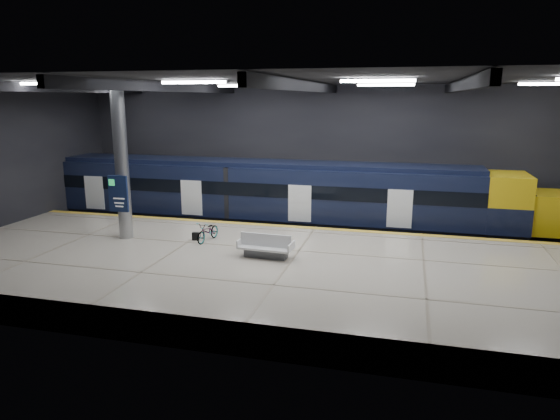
% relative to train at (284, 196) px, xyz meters
% --- Properties ---
extents(ground, '(30.00, 30.00, 0.00)m').
position_rel_train_xyz_m(ground, '(2.28, -5.50, -2.06)').
color(ground, black).
rests_on(ground, ground).
extents(room_shell, '(30.10, 16.10, 8.05)m').
position_rel_train_xyz_m(room_shell, '(2.27, -5.49, 3.66)').
color(room_shell, black).
rests_on(room_shell, ground).
extents(platform, '(30.00, 11.00, 1.10)m').
position_rel_train_xyz_m(platform, '(2.28, -8.00, -1.51)').
color(platform, beige).
rests_on(platform, ground).
extents(safety_strip, '(30.00, 0.40, 0.01)m').
position_rel_train_xyz_m(safety_strip, '(2.28, -2.75, -0.95)').
color(safety_strip, gold).
rests_on(safety_strip, platform).
extents(rails, '(30.00, 1.52, 0.16)m').
position_rel_train_xyz_m(rails, '(2.28, 0.00, -1.98)').
color(rails, gray).
rests_on(rails, ground).
extents(train, '(29.40, 2.84, 3.79)m').
position_rel_train_xyz_m(train, '(0.00, 0.00, 0.00)').
color(train, black).
rests_on(train, ground).
extents(bench, '(2.23, 1.04, 0.96)m').
position_rel_train_xyz_m(bench, '(1.20, -7.68, -0.62)').
color(bench, '#595B60').
rests_on(bench, platform).
extents(bicycle, '(0.83, 1.76, 0.89)m').
position_rel_train_xyz_m(bicycle, '(-1.91, -6.11, -0.52)').
color(bicycle, '#99999E').
rests_on(bicycle, platform).
extents(pannier_bag, '(0.33, 0.23, 0.35)m').
position_rel_train_xyz_m(pannier_bag, '(-2.51, -6.11, -0.78)').
color(pannier_bag, black).
rests_on(pannier_bag, platform).
extents(info_column, '(0.90, 0.78, 6.90)m').
position_rel_train_xyz_m(info_column, '(-5.72, -6.52, 2.40)').
color(info_column, '#9EA0A5').
rests_on(info_column, platform).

